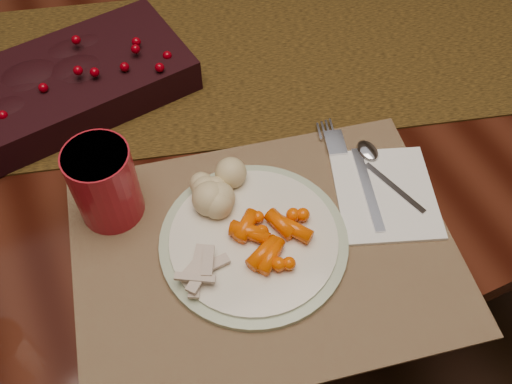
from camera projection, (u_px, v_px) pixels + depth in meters
name	position (u px, v px, depth m)	size (l,w,h in m)	color
floor	(210.00, 290.00, 1.52)	(5.00, 5.00, 0.00)	black
dining_table	(199.00, 213.00, 1.21)	(1.80, 1.00, 0.75)	black
table_runner	(138.00, 70.00, 0.92)	(1.81, 0.37, 0.00)	#533210
centerpiece	(66.00, 80.00, 0.85)	(0.36, 0.19, 0.07)	black
placemat_main	(265.00, 251.00, 0.73)	(0.48, 0.35, 0.00)	brown
dinner_plate	(254.00, 240.00, 0.73)	(0.24, 0.24, 0.01)	silver
baby_carrots	(278.00, 234.00, 0.71)	(0.11, 0.09, 0.02)	#EC4F00
mashed_potatoes	(221.00, 183.00, 0.74)	(0.08, 0.07, 0.05)	#E3C17D
turkey_shreds	(203.00, 270.00, 0.68)	(0.08, 0.07, 0.02)	beige
napkin	(385.00, 194.00, 0.77)	(0.13, 0.15, 0.01)	white
fork	(359.00, 176.00, 0.78)	(0.03, 0.18, 0.00)	silver
spoon	(386.00, 176.00, 0.79)	(0.03, 0.13, 0.00)	white
red_cup	(105.00, 184.00, 0.72)	(0.08, 0.08, 0.11)	maroon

